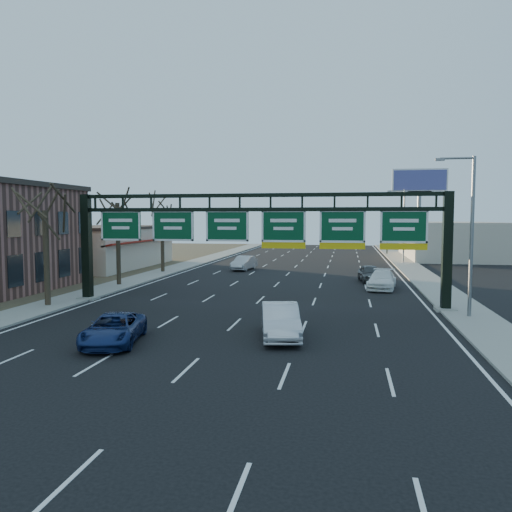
% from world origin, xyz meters
% --- Properties ---
extents(ground, '(160.00, 160.00, 0.00)m').
position_xyz_m(ground, '(0.00, 0.00, 0.00)').
color(ground, black).
rests_on(ground, ground).
extents(sidewalk_left, '(3.00, 120.00, 0.12)m').
position_xyz_m(sidewalk_left, '(-12.80, 20.00, 0.06)').
color(sidewalk_left, gray).
rests_on(sidewalk_left, ground).
extents(sidewalk_right, '(3.00, 120.00, 0.12)m').
position_xyz_m(sidewalk_right, '(12.80, 20.00, 0.06)').
color(sidewalk_right, gray).
rests_on(sidewalk_right, ground).
extents(dirt_strip_left, '(21.00, 120.00, 0.06)m').
position_xyz_m(dirt_strip_left, '(-25.00, 20.00, 0.03)').
color(dirt_strip_left, '#473D2B').
rests_on(dirt_strip_left, ground).
extents(lane_markings, '(21.60, 120.00, 0.01)m').
position_xyz_m(lane_markings, '(0.00, 20.00, 0.01)').
color(lane_markings, white).
rests_on(lane_markings, ground).
extents(sign_gantry, '(24.60, 1.20, 7.20)m').
position_xyz_m(sign_gantry, '(0.16, 8.00, 4.63)').
color(sign_gantry, black).
rests_on(sign_gantry, ground).
extents(cream_strip, '(10.90, 18.40, 4.70)m').
position_xyz_m(cream_strip, '(-21.48, 29.00, 2.36)').
color(cream_strip, '#BCAF9C').
rests_on(cream_strip, ground).
extents(building_right_distant, '(12.00, 20.00, 5.00)m').
position_xyz_m(building_right_distant, '(20.00, 50.00, 2.50)').
color(building_right_distant, '#BCAF9C').
rests_on(building_right_distant, ground).
extents(tree_gantry, '(3.60, 3.60, 8.48)m').
position_xyz_m(tree_gantry, '(-12.80, 5.00, 7.11)').
color(tree_gantry, '#33271C').
rests_on(tree_gantry, sidewalk_left).
extents(tree_mid, '(3.60, 3.60, 9.24)m').
position_xyz_m(tree_mid, '(-12.80, 15.00, 7.85)').
color(tree_mid, '#33271C').
rests_on(tree_mid, sidewalk_left).
extents(tree_far, '(3.60, 3.60, 8.86)m').
position_xyz_m(tree_far, '(-12.80, 25.00, 7.48)').
color(tree_far, '#33271C').
rests_on(tree_far, sidewalk_left).
extents(streetlight_near, '(2.15, 0.22, 9.00)m').
position_xyz_m(streetlight_near, '(12.47, 6.00, 5.08)').
color(streetlight_near, slate).
rests_on(streetlight_near, sidewalk_right).
extents(streetlight_far, '(2.15, 0.22, 9.00)m').
position_xyz_m(streetlight_far, '(12.47, 40.00, 5.08)').
color(streetlight_far, slate).
rests_on(streetlight_far, sidewalk_right).
extents(billboard_right, '(7.00, 0.50, 12.00)m').
position_xyz_m(billboard_right, '(15.00, 44.98, 9.06)').
color(billboard_right, slate).
rests_on(billboard_right, ground).
extents(traffic_signal_mast, '(10.16, 0.54, 7.00)m').
position_xyz_m(traffic_signal_mast, '(5.69, 55.00, 5.50)').
color(traffic_signal_mast, black).
rests_on(traffic_signal_mast, ground).
extents(car_blue_suv, '(3.11, 5.11, 1.32)m').
position_xyz_m(car_blue_suv, '(-4.42, -2.88, 0.66)').
color(car_blue_suv, navy).
rests_on(car_blue_suv, ground).
extents(car_silver_sedan, '(2.57, 5.05, 1.59)m').
position_xyz_m(car_silver_sedan, '(2.77, -0.43, 0.79)').
color(car_silver_sedan, silver).
rests_on(car_silver_sedan, ground).
extents(car_white_wagon, '(2.72, 5.27, 1.46)m').
position_xyz_m(car_white_wagon, '(8.53, 16.86, 0.73)').
color(car_white_wagon, white).
rests_on(car_white_wagon, ground).
extents(car_grey_far, '(2.30, 4.59, 1.50)m').
position_xyz_m(car_grey_far, '(7.82, 21.06, 0.75)').
color(car_grey_far, '#404245').
rests_on(car_grey_far, ground).
extents(car_silver_distant, '(2.23, 4.71, 1.49)m').
position_xyz_m(car_silver_distant, '(-5.12, 28.99, 0.75)').
color(car_silver_distant, '#B4B4B9').
rests_on(car_silver_distant, ground).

